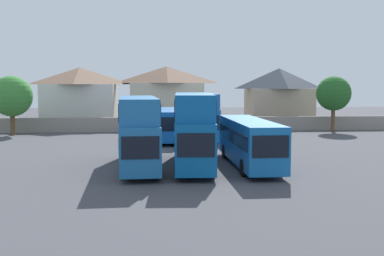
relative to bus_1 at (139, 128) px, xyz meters
The scene contains 12 objects.
ground 18.51m from the bus_1, 77.49° to the left, with size 140.00×140.00×0.00m, color #424247.
depot_boundary_wall 26.17m from the bus_1, 81.26° to the left, with size 56.00×0.50×1.80m, color gray.
bus_1 is the anchor object (origin of this frame).
bus_2 3.82m from the bus_1, ahead, with size 3.11×11.63×5.19m.
bus_3 7.89m from the bus_1, ahead, with size 2.69×12.01×3.31m.
bus_4 16.19m from the bus_1, 80.84° to the left, with size 2.64×10.60×3.28m.
bus_5 16.84m from the bus_1, 69.04° to the left, with size 2.70×10.16×4.93m.
house_terrace_left 34.64m from the bus_1, 105.24° to the left, with size 10.13×8.05×8.22m.
house_terrace_centre 33.76m from the bus_1, 85.09° to the left, with size 10.46×6.96×8.40m.
house_terrace_right 38.59m from the bus_1, 60.49° to the left, with size 9.24×7.02×8.18m.
tree_left_of_lot 27.47m from the bus_1, 123.74° to the left, with size 4.69×4.69×6.87m.
tree_behind_wall 33.33m from the bus_1, 45.65° to the left, with size 4.26×4.26×6.89m.
Camera 1 is at (-2.90, -32.53, 5.81)m, focal length 43.87 mm.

